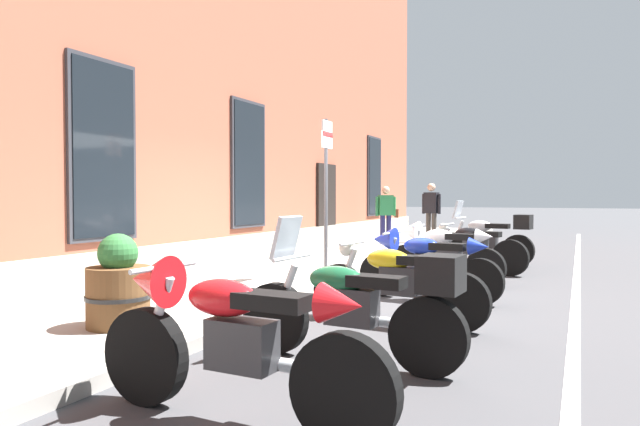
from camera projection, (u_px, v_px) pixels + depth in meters
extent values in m
plane|color=#38383A|center=(341.00, 294.00, 8.51)|extent=(140.00, 140.00, 0.00)
cube|color=gray|center=(260.00, 284.00, 9.09)|extent=(32.56, 2.79, 0.13)
cube|color=silver|center=(575.00, 312.00, 7.18)|extent=(32.56, 0.12, 0.01)
cube|color=brown|center=(39.00, 7.00, 10.98)|extent=(26.56, 7.00, 10.20)
cube|color=gray|center=(190.00, 262.00, 9.65)|extent=(26.56, 0.10, 0.70)
cube|color=#2D2D33|center=(103.00, 150.00, 7.88)|extent=(1.22, 0.06, 2.52)
cube|color=black|center=(105.00, 150.00, 7.87)|extent=(1.10, 0.03, 2.40)
cube|color=#2D2D33|center=(248.00, 164.00, 11.33)|extent=(1.22, 0.06, 2.52)
cube|color=black|center=(250.00, 164.00, 11.32)|extent=(1.10, 0.03, 2.40)
cube|color=black|center=(326.00, 208.00, 14.80)|extent=(1.10, 0.08, 2.30)
cube|color=#2D2D33|center=(374.00, 176.00, 18.23)|extent=(1.22, 0.06, 2.52)
cube|color=black|center=(375.00, 176.00, 18.22)|extent=(1.10, 0.03, 2.40)
cylinder|color=black|center=(146.00, 356.00, 3.99)|extent=(0.15, 0.68, 0.68)
cylinder|color=black|center=(345.00, 391.00, 3.28)|extent=(0.15, 0.68, 0.68)
cylinder|color=silver|center=(156.00, 321.00, 3.94)|extent=(0.09, 0.32, 0.64)
cube|color=#28282B|center=(242.00, 345.00, 3.61)|extent=(0.24, 0.45, 0.32)
ellipsoid|color=red|center=(222.00, 298.00, 3.67)|extent=(0.29, 0.53, 0.24)
cube|color=black|center=(273.00, 301.00, 3.49)|extent=(0.24, 0.49, 0.10)
cylinder|color=silver|center=(165.00, 267.00, 3.89)|extent=(0.62, 0.07, 0.04)
cylinder|color=silver|center=(292.00, 366.00, 3.58)|extent=(0.11, 0.45, 0.09)
cone|color=red|center=(150.00, 280.00, 3.95)|extent=(0.38, 0.36, 0.36)
cone|color=red|center=(342.00, 305.00, 3.27)|extent=(0.25, 0.27, 0.24)
cylinder|color=black|center=(275.00, 318.00, 5.29)|extent=(0.17, 0.66, 0.66)
cylinder|color=black|center=(428.00, 337.00, 4.59)|extent=(0.17, 0.66, 0.66)
cylinder|color=silver|center=(285.00, 295.00, 5.24)|extent=(0.09, 0.30, 0.59)
cube|color=#28282B|center=(352.00, 307.00, 4.91)|extent=(0.25, 0.45, 0.32)
ellipsoid|color=#195633|center=(336.00, 280.00, 4.98)|extent=(0.30, 0.54, 0.24)
cube|color=black|center=(376.00, 282.00, 4.79)|extent=(0.25, 0.49, 0.10)
cylinder|color=silver|center=(292.00, 257.00, 5.19)|extent=(0.62, 0.08, 0.04)
cylinder|color=silver|center=(389.00, 323.00, 4.88)|extent=(0.12, 0.46, 0.09)
cube|color=#B2BCC6|center=(286.00, 238.00, 5.22)|extent=(0.37, 0.17, 0.40)
cube|color=black|center=(441.00, 274.00, 4.53)|extent=(0.38, 0.35, 0.30)
cylinder|color=black|center=(339.00, 291.00, 6.85)|extent=(0.18, 0.65, 0.65)
cylinder|color=black|center=(461.00, 302.00, 6.11)|extent=(0.18, 0.65, 0.65)
cylinder|color=silver|center=(346.00, 272.00, 6.79)|extent=(0.10, 0.30, 0.59)
cube|color=#28282B|center=(401.00, 281.00, 6.45)|extent=(0.26, 0.46, 0.32)
ellipsoid|color=gold|center=(388.00, 260.00, 6.52)|extent=(0.31, 0.54, 0.24)
cube|color=black|center=(420.00, 261.00, 6.33)|extent=(0.27, 0.50, 0.10)
cylinder|color=silver|center=(352.00, 243.00, 6.74)|extent=(0.62, 0.10, 0.04)
cylinder|color=silver|center=(429.00, 293.00, 6.41)|extent=(0.13, 0.46, 0.09)
sphere|color=silver|center=(346.00, 249.00, 6.79)|extent=(0.18, 0.18, 0.18)
cylinder|color=black|center=(381.00, 274.00, 8.35)|extent=(0.19, 0.64, 0.63)
cylinder|color=black|center=(480.00, 282.00, 7.60)|extent=(0.19, 0.64, 0.63)
cylinder|color=silver|center=(387.00, 258.00, 8.29)|extent=(0.10, 0.31, 0.62)
cube|color=#28282B|center=(432.00, 265.00, 7.94)|extent=(0.27, 0.46, 0.32)
ellipsoid|color=#192D9E|center=(421.00, 246.00, 8.01)|extent=(0.32, 0.55, 0.24)
cube|color=black|center=(448.00, 247.00, 7.82)|extent=(0.27, 0.50, 0.10)
cylinder|color=silver|center=(392.00, 233.00, 8.24)|extent=(0.62, 0.11, 0.04)
cylinder|color=silver|center=(455.00, 275.00, 7.90)|extent=(0.14, 0.46, 0.09)
cone|color=#192D9E|center=(384.00, 240.00, 8.31)|extent=(0.40, 0.38, 0.36)
cone|color=#192D9E|center=(479.00, 247.00, 7.60)|extent=(0.27, 0.29, 0.24)
cylinder|color=black|center=(407.00, 263.00, 9.76)|extent=(0.22, 0.65, 0.64)
cylinder|color=black|center=(486.00, 268.00, 9.02)|extent=(0.22, 0.65, 0.64)
cylinder|color=silver|center=(412.00, 248.00, 9.70)|extent=(0.12, 0.32, 0.65)
cube|color=#28282B|center=(448.00, 255.00, 9.36)|extent=(0.28, 0.47, 0.32)
ellipsoid|color=silver|center=(439.00, 237.00, 9.43)|extent=(0.34, 0.55, 0.24)
cube|color=black|center=(461.00, 237.00, 9.22)|extent=(0.29, 0.51, 0.10)
cylinder|color=silver|center=(417.00, 226.00, 9.64)|extent=(0.62, 0.13, 0.04)
cylinder|color=silver|center=(468.00, 263.00, 9.30)|extent=(0.16, 0.46, 0.09)
cone|color=silver|center=(410.00, 231.00, 9.72)|extent=(0.41, 0.39, 0.36)
cone|color=silver|center=(485.00, 237.00, 9.01)|extent=(0.28, 0.29, 0.24)
cylinder|color=black|center=(438.00, 253.00, 11.26)|extent=(0.25, 0.68, 0.67)
cylinder|color=black|center=(510.00, 258.00, 10.42)|extent=(0.25, 0.68, 0.67)
cylinder|color=silver|center=(443.00, 242.00, 11.19)|extent=(0.13, 0.30, 0.59)
cube|color=#28282B|center=(476.00, 246.00, 10.80)|extent=(0.31, 0.48, 0.32)
ellipsoid|color=black|center=(468.00, 234.00, 10.88)|extent=(0.36, 0.56, 0.24)
cube|color=black|center=(488.00, 234.00, 10.66)|extent=(0.31, 0.51, 0.10)
cylinder|color=silver|center=(447.00, 224.00, 11.13)|extent=(0.61, 0.16, 0.04)
cylinder|color=silver|center=(493.00, 253.00, 10.72)|extent=(0.18, 0.46, 0.09)
sphere|color=silver|center=(443.00, 228.00, 11.18)|extent=(0.18, 0.18, 0.18)
cylinder|color=black|center=(453.00, 247.00, 12.64)|extent=(0.22, 0.67, 0.66)
cylinder|color=black|center=(518.00, 251.00, 11.86)|extent=(0.22, 0.67, 0.66)
cylinder|color=silver|center=(457.00, 235.00, 12.58)|extent=(0.12, 0.33, 0.67)
cube|color=#28282B|center=(487.00, 241.00, 12.22)|extent=(0.29, 0.47, 0.32)
ellipsoid|color=#B7BABF|center=(480.00, 226.00, 12.29)|extent=(0.34, 0.55, 0.24)
cube|color=black|center=(498.00, 226.00, 12.08)|extent=(0.29, 0.51, 0.10)
cylinder|color=silver|center=(461.00, 218.00, 12.52)|extent=(0.62, 0.13, 0.04)
cylinder|color=silver|center=(502.00, 247.00, 12.16)|extent=(0.16, 0.46, 0.09)
cube|color=#B2BCC6|center=(458.00, 209.00, 12.55)|extent=(0.38, 0.20, 0.40)
cube|color=black|center=(523.00, 222.00, 11.79)|extent=(0.41, 0.37, 0.30)
cylinder|color=#1E1E4C|center=(383.00, 230.00, 15.88)|extent=(0.14, 0.14, 0.80)
cylinder|color=#1E1E4C|center=(389.00, 230.00, 15.92)|extent=(0.14, 0.14, 0.80)
cube|color=#26723F|center=(386.00, 205.00, 15.88)|extent=(0.40, 0.44, 0.56)
sphere|color=tan|center=(386.00, 190.00, 15.87)|extent=(0.22, 0.22, 0.22)
cylinder|color=#26723F|center=(377.00, 206.00, 15.83)|extent=(0.09, 0.09, 0.54)
cylinder|color=#26723F|center=(394.00, 206.00, 15.93)|extent=(0.09, 0.09, 0.54)
cube|color=#592D19|center=(396.00, 213.00, 15.97)|extent=(0.14, 0.14, 0.24)
cylinder|color=#38332D|center=(428.00, 228.00, 16.37)|extent=(0.14, 0.14, 0.84)
cylinder|color=#38332D|center=(434.00, 228.00, 16.26)|extent=(0.14, 0.14, 0.84)
cube|color=black|center=(431.00, 203.00, 16.30)|extent=(0.30, 0.44, 0.60)
sphere|color=tan|center=(431.00, 187.00, 16.28)|extent=(0.23, 0.23, 0.23)
cylinder|color=black|center=(424.00, 204.00, 16.46)|extent=(0.09, 0.09, 0.57)
cylinder|color=black|center=(439.00, 204.00, 16.14)|extent=(0.09, 0.09, 0.57)
cylinder|color=#4C4C51|center=(326.00, 199.00, 9.19)|extent=(0.06, 0.06, 2.57)
cube|color=white|center=(327.00, 134.00, 9.15)|extent=(0.36, 0.03, 0.44)
cube|color=red|center=(328.00, 134.00, 9.14)|extent=(0.36, 0.01, 0.08)
cylinder|color=brown|center=(118.00, 297.00, 5.80)|extent=(0.63, 0.63, 0.61)
cylinder|color=black|center=(118.00, 297.00, 5.80)|extent=(0.66, 0.66, 0.04)
sphere|color=#28602D|center=(118.00, 253.00, 5.78)|extent=(0.40, 0.40, 0.40)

